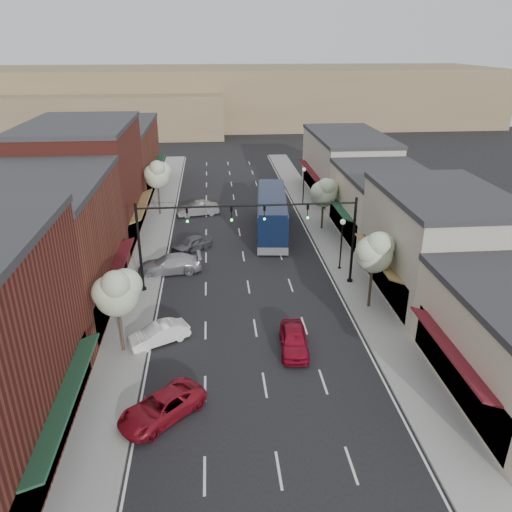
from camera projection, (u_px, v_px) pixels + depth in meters
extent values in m
plane|color=black|center=(258.00, 345.00, 31.35)|extent=(160.00, 160.00, 0.00)
cube|color=gray|center=(152.00, 240.00, 47.52)|extent=(2.80, 73.00, 0.15)
cube|color=gray|center=(326.00, 234.00, 48.90)|extent=(2.80, 73.00, 0.15)
cube|color=gray|center=(167.00, 239.00, 47.64)|extent=(0.25, 73.00, 0.17)
cube|color=gray|center=(312.00, 235.00, 48.78)|extent=(0.25, 73.00, 0.17)
cube|color=black|center=(53.00, 425.00, 22.58)|extent=(0.60, 11.90, 2.60)
cube|color=#1C4830|center=(66.00, 397.00, 22.05)|extent=(1.07, 9.80, 0.49)
cube|color=brown|center=(41.00, 250.00, 33.86)|extent=(9.00, 14.00, 9.00)
cube|color=#2D2D30|center=(28.00, 182.00, 31.98)|extent=(9.20, 14.10, 0.40)
cube|color=black|center=(109.00, 285.00, 35.36)|extent=(0.60, 11.90, 2.60)
cube|color=#5C151D|center=(118.00, 266.00, 34.83)|extent=(1.07, 9.80, 0.49)
cube|color=maroon|center=(85.00, 184.00, 46.34)|extent=(9.00, 14.00, 10.50)
cube|color=#2D2D30|center=(77.00, 124.00, 44.17)|extent=(9.20, 14.10, 0.40)
cube|color=black|center=(135.00, 220.00, 48.14)|extent=(0.60, 11.90, 2.60)
cube|color=olive|center=(142.00, 205.00, 47.61)|extent=(1.07, 9.80, 0.49)
cube|color=brown|center=(116.00, 160.00, 61.45)|extent=(9.00, 18.00, 8.00)
cube|color=#2D2D30|center=(112.00, 125.00, 59.77)|extent=(9.20, 18.10, 0.40)
cube|color=black|center=(152.00, 178.00, 62.75)|extent=(0.60, 15.30, 2.60)
cube|color=#1C4830|center=(157.00, 166.00, 62.22)|extent=(1.07, 12.60, 0.49)
cube|color=black|center=(461.00, 373.00, 26.06)|extent=(0.60, 10.20, 2.60)
cube|color=#5C151D|center=(451.00, 350.00, 25.39)|extent=(1.07, 8.40, 0.49)
cube|color=#AFA896|center=(438.00, 246.00, 36.46)|extent=(8.00, 12.00, 7.50)
cube|color=#2D2D30|center=(446.00, 194.00, 34.88)|extent=(8.20, 12.10, 0.40)
cube|color=black|center=(386.00, 274.00, 37.01)|extent=(0.60, 10.20, 2.60)
cube|color=olive|center=(377.00, 256.00, 36.35)|extent=(1.07, 8.40, 0.49)
cube|color=#C4B49C|center=(384.00, 206.00, 47.71)|extent=(8.00, 12.00, 6.00)
cube|color=#2D2D30|center=(388.00, 173.00, 46.43)|extent=(8.20, 12.10, 0.40)
cube|color=black|center=(345.00, 221.00, 47.97)|extent=(0.60, 10.20, 2.60)
cube|color=#1C4830|center=(338.00, 206.00, 47.30)|extent=(1.07, 8.40, 0.49)
cube|color=#AFA896|center=(347.00, 166.00, 60.30)|extent=(8.00, 16.00, 7.00)
cube|color=#2D2D30|center=(349.00, 135.00, 58.82)|extent=(8.20, 16.10, 0.40)
cube|color=black|center=(316.00, 182.00, 60.75)|extent=(0.60, 13.60, 2.60)
cube|color=#5C151D|center=(310.00, 171.00, 60.09)|extent=(1.07, 11.20, 0.49)
cube|color=#7A6647|center=(221.00, 96.00, 111.12)|extent=(120.00, 30.00, 12.00)
cube|color=#7A6647|center=(96.00, 114.00, 98.92)|extent=(50.00, 20.00, 8.00)
cylinder|color=black|center=(350.00, 281.00, 39.25)|extent=(0.44, 0.44, 0.30)
cylinder|color=black|center=(353.00, 242.00, 37.91)|extent=(0.20, 0.20, 7.00)
cylinder|color=black|center=(303.00, 204.00, 36.34)|extent=(8.00, 0.14, 0.14)
imported|color=black|center=(308.00, 212.00, 36.62)|extent=(0.18, 0.46, 1.10)
sphere|color=#19E533|center=(308.00, 218.00, 36.67)|extent=(0.18, 0.18, 0.18)
imported|color=black|center=(264.00, 213.00, 36.35)|extent=(0.18, 0.46, 1.10)
sphere|color=#19E533|center=(264.00, 219.00, 36.41)|extent=(0.18, 0.18, 0.18)
cylinder|color=black|center=(144.00, 289.00, 37.94)|extent=(0.44, 0.44, 0.30)
cylinder|color=black|center=(140.00, 249.00, 36.60)|extent=(0.20, 0.20, 7.00)
cylinder|color=black|center=(192.00, 207.00, 35.69)|extent=(8.00, 0.14, 0.14)
imported|color=black|center=(187.00, 215.00, 35.90)|extent=(0.18, 0.46, 1.10)
sphere|color=#19E533|center=(187.00, 221.00, 35.95)|extent=(0.18, 0.18, 0.18)
imported|color=black|center=(231.00, 214.00, 36.16)|extent=(0.18, 0.46, 1.10)
sphere|color=#19E533|center=(232.00, 220.00, 36.22)|extent=(0.18, 0.18, 0.18)
cylinder|color=#47382B|center=(371.00, 284.00, 34.94)|extent=(0.20, 0.20, 3.71)
sphere|color=#B1CF9F|center=(374.00, 254.00, 34.01)|extent=(2.60, 2.60, 2.60)
sphere|color=#B1CF9F|center=(380.00, 246.00, 34.14)|extent=(2.00, 2.00, 2.00)
sphere|color=#B1CF9F|center=(370.00, 251.00, 33.57)|extent=(1.90, 1.90, 1.90)
sphere|color=#B1CF9F|center=(379.00, 244.00, 33.19)|extent=(1.70, 1.70, 1.70)
cylinder|color=#47382B|center=(322.00, 214.00, 49.62)|extent=(0.20, 0.20, 3.33)
sphere|color=#B1CF9F|center=(323.00, 194.00, 48.79)|extent=(2.60, 2.60, 2.60)
sphere|color=#B1CF9F|center=(328.00, 189.00, 48.94)|extent=(2.00, 2.00, 2.00)
sphere|color=#B1CF9F|center=(320.00, 192.00, 48.36)|extent=(1.90, 1.90, 1.90)
sphere|color=#B1CF9F|center=(326.00, 187.00, 48.01)|extent=(1.70, 1.70, 1.70)
cylinder|color=#47382B|center=(121.00, 327.00, 29.97)|extent=(0.20, 0.20, 3.52)
sphere|color=#B1CF9F|center=(117.00, 295.00, 29.09)|extent=(2.60, 2.60, 2.60)
sphere|color=#B1CF9F|center=(125.00, 285.00, 29.23)|extent=(2.00, 2.00, 2.00)
sphere|color=#B1CF9F|center=(108.00, 292.00, 28.65)|extent=(1.90, 1.90, 1.90)
sphere|color=#B1CF9F|center=(115.00, 285.00, 28.29)|extent=(1.70, 1.70, 1.70)
cylinder|color=#47382B|center=(159.00, 198.00, 53.64)|extent=(0.20, 0.20, 3.84)
sphere|color=#B1CF9F|center=(157.00, 176.00, 52.68)|extent=(2.60, 2.60, 2.60)
sphere|color=#B1CF9F|center=(162.00, 171.00, 52.81)|extent=(2.00, 2.00, 2.00)
sphere|color=#B1CF9F|center=(153.00, 174.00, 52.23)|extent=(1.90, 1.90, 1.90)
sphere|color=#B1CF9F|center=(157.00, 169.00, 51.85)|extent=(1.70, 1.70, 1.70)
cylinder|color=black|center=(339.00, 268.00, 41.53)|extent=(0.28, 0.28, 0.20)
cylinder|color=black|center=(341.00, 247.00, 40.77)|extent=(0.12, 0.12, 4.00)
sphere|color=white|center=(343.00, 222.00, 39.89)|extent=(0.44, 0.44, 0.44)
cylinder|color=black|center=(303.00, 205.00, 57.51)|extent=(0.28, 0.28, 0.20)
cylinder|color=black|center=(303.00, 189.00, 56.75)|extent=(0.12, 0.12, 4.00)
sphere|color=white|center=(304.00, 170.00, 55.87)|extent=(0.44, 0.44, 0.44)
cube|color=black|center=(272.00, 213.00, 48.78)|extent=(3.96, 12.70, 3.19)
cube|color=#595B60|center=(272.00, 227.00, 49.37)|extent=(3.98, 12.72, 0.73)
cube|color=black|center=(272.00, 208.00, 48.60)|extent=(3.92, 11.71, 1.15)
cube|color=black|center=(272.00, 197.00, 48.12)|extent=(3.69, 12.18, 0.26)
cube|color=black|center=(273.00, 228.00, 42.83)|extent=(2.16, 0.30, 1.25)
cylinder|color=black|center=(259.00, 244.00, 45.38)|extent=(0.44, 1.11, 1.08)
cylinder|color=black|center=(286.00, 244.00, 45.36)|extent=(0.44, 1.11, 1.08)
cylinder|color=black|center=(260.00, 214.00, 53.02)|extent=(0.44, 1.11, 1.08)
cylinder|color=black|center=(283.00, 214.00, 52.99)|extent=(0.44, 1.11, 1.08)
cylinder|color=black|center=(259.00, 219.00, 51.68)|extent=(0.44, 1.11, 1.08)
cylinder|color=black|center=(283.00, 219.00, 51.66)|extent=(0.44, 1.11, 1.08)
imported|color=maroon|center=(294.00, 340.00, 30.58)|extent=(2.01, 4.29, 1.42)
imported|color=maroon|center=(162.00, 407.00, 25.09)|extent=(4.85, 4.73, 1.29)
imported|color=white|center=(159.00, 334.00, 31.34)|extent=(4.03, 2.96, 1.27)
imported|color=#A7A6AB|center=(170.00, 264.00, 40.80)|extent=(5.34, 2.57, 1.50)
imported|color=#505257|center=(192.00, 244.00, 45.07)|extent=(4.03, 3.71, 1.34)
imported|color=#97969B|center=(198.00, 209.00, 54.11)|extent=(4.73, 2.45, 1.49)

